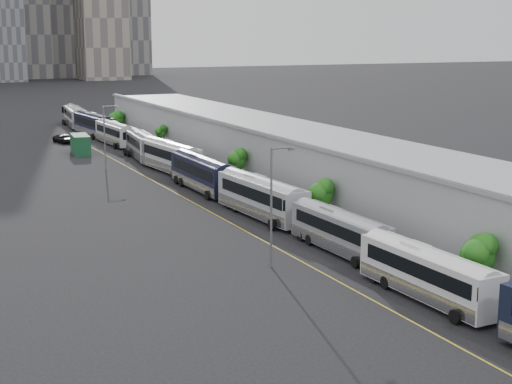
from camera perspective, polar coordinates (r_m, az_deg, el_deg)
sidewalk at (r=74.70m, az=7.62°, el=-2.50°), size 10.00×170.00×0.12m
lane_line at (r=69.75m, az=0.32°, el=-3.44°), size 0.12×160.00×0.02m
depot at (r=76.16m, az=10.22°, el=0.35°), size 12.45×160.40×7.20m
bus_2 at (r=55.05m, az=12.38°, el=-6.16°), size 2.94×12.51×3.63m
bus_3 at (r=65.64m, az=6.12°, el=-3.13°), size 2.79×12.17×3.54m
bus_4 at (r=77.37m, az=0.42°, el=-0.66°), size 3.64×13.99×4.05m
bus_5 at (r=90.90m, az=-3.89°, el=1.14°), size 3.08×13.89×4.06m
bus_6 at (r=103.50m, az=-6.25°, el=2.37°), size 4.05×14.14×4.08m
bus_7 at (r=114.53m, az=-8.18°, el=3.16°), size 4.01×13.55×3.90m
bus_8 at (r=130.51m, az=-10.22°, el=4.07°), size 3.28×12.97×3.76m
bus_9 at (r=143.02m, az=-11.73°, el=4.69°), size 4.06×13.88×4.00m
bus_10 at (r=157.61m, az=-13.01°, el=5.24°), size 4.02×13.91×4.01m
tree_1 at (r=56.31m, az=15.84°, el=-4.15°), size 2.46×2.46×4.46m
tree_2 at (r=73.74m, az=4.72°, el=0.02°), size 2.39×2.39×4.58m
tree_3 at (r=91.19m, az=-1.40°, el=2.44°), size 2.14×2.14×4.76m
tree_4 at (r=118.26m, az=-6.94°, el=4.33°), size 1.45×1.45×4.23m
tree_5 at (r=139.98m, az=-10.13°, el=5.31°), size 2.65×2.65×4.74m
street_lamp_near at (r=60.38m, az=1.27°, el=-0.52°), size 2.04×0.22×9.44m
street_lamp_far at (r=105.87m, az=-10.86°, el=4.23°), size 2.04×0.22×8.63m
shipping_container at (r=121.48m, az=-12.65°, el=3.39°), size 2.88×6.01×2.97m
suv at (r=134.74m, az=-13.72°, el=3.78°), size 3.59×5.61×1.44m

